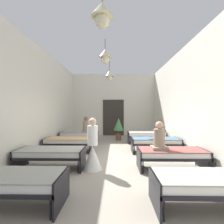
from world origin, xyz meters
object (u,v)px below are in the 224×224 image
object	(u,v)px
bed_right_row_2	(155,141)
nurse_near_aisle	(93,151)
patient_seated_secondary	(159,139)
bed_right_row_0	(209,183)
bed_right_row_3	(146,134)
patient_seated_primary	(86,126)
bed_left_row_0	(10,181)
bed_left_row_2	(69,141)
bed_right_row_1	(171,154)
potted_plant	(119,126)
bed_left_row_1	(51,153)
bed_left_row_3	(79,134)

from	to	relation	value
bed_right_row_2	nurse_near_aisle	xyz separation A→B (m)	(-2.26, -1.98, 0.09)
patient_seated_secondary	bed_right_row_2	bearing A→B (deg)	79.64
bed_right_row_0	bed_right_row_3	world-z (taller)	same
bed_right_row_0	patient_seated_primary	world-z (taller)	patient_seated_primary
bed_left_row_0	bed_left_row_2	bearing A→B (deg)	90.00
nurse_near_aisle	patient_seated_primary	bearing A→B (deg)	-22.78
patient_seated_primary	bed_left_row_0	bearing A→B (deg)	-93.52
bed_left_row_0	patient_seated_primary	world-z (taller)	patient_seated_primary
bed_right_row_1	potted_plant	distance (m)	4.82
bed_left_row_0	patient_seated_secondary	world-z (taller)	patient_seated_secondary
nurse_near_aisle	potted_plant	xyz separation A→B (m)	(0.83, 4.67, 0.28)
bed_right_row_1	bed_right_row_2	world-z (taller)	same
bed_right_row_0	bed_right_row_2	size ratio (longest dim) A/B	1.00
bed_right_row_2	potted_plant	size ratio (longest dim) A/B	1.51
bed_right_row_3	potted_plant	size ratio (longest dim) A/B	1.51
bed_left_row_0	bed_left_row_1	size ratio (longest dim) A/B	1.00
bed_left_row_0	bed_left_row_2	xyz separation A→B (m)	(0.00, 3.80, 0.00)
bed_right_row_1	patient_seated_primary	xyz separation A→B (m)	(-3.13, 3.78, 0.43)
bed_left_row_2	bed_left_row_3	world-z (taller)	same
bed_left_row_2	bed_right_row_2	bearing A→B (deg)	0.00
bed_left_row_2	bed_left_row_3	bearing A→B (deg)	90.00
nurse_near_aisle	potted_plant	distance (m)	4.75
bed_left_row_1	bed_left_row_3	bearing A→B (deg)	90.00
bed_left_row_0	bed_right_row_0	size ratio (longest dim) A/B	1.00
patient_seated_primary	potted_plant	size ratio (longest dim) A/B	0.64
bed_left_row_3	bed_right_row_0	bearing A→B (deg)	-58.62
bed_left_row_3	bed_left_row_1	bearing A→B (deg)	-90.00
nurse_near_aisle	patient_seated_secondary	distance (m)	1.94
bed_left_row_0	bed_left_row_2	distance (m)	3.80
bed_right_row_0	bed_right_row_2	xyz separation A→B (m)	(0.00, 3.80, 0.00)
bed_left_row_1	bed_left_row_0	bearing A→B (deg)	-90.00
bed_left_row_3	bed_right_row_3	size ratio (longest dim) A/B	1.00
bed_right_row_0	bed_left_row_3	size ratio (longest dim) A/B	1.00
patient_seated_secondary	patient_seated_primary	bearing A→B (deg)	126.17
bed_left_row_1	bed_right_row_2	world-z (taller)	same
bed_left_row_2	nurse_near_aisle	world-z (taller)	nurse_near_aisle
bed_left_row_1	bed_right_row_1	bearing A→B (deg)	0.00
bed_left_row_3	bed_right_row_3	distance (m)	3.48
bed_right_row_3	patient_seated_primary	bearing A→B (deg)	-179.69
bed_right_row_0	patient_seated_secondary	xyz separation A→B (m)	(-0.35, 1.89, 0.43)
bed_right_row_1	patient_seated_primary	bearing A→B (deg)	129.57
bed_left_row_2	potted_plant	size ratio (longest dim) A/B	1.51
bed_left_row_3	patient_seated_primary	size ratio (longest dim) A/B	2.37
bed_left_row_0	bed_right_row_2	xyz separation A→B (m)	(3.48, 3.80, 0.00)
bed_left_row_2	bed_right_row_3	bearing A→B (deg)	28.66
bed_right_row_2	patient_seated_secondary	world-z (taller)	patient_seated_secondary
bed_right_row_0	bed_right_row_3	size ratio (longest dim) A/B	1.00
nurse_near_aisle	bed_left_row_3	bearing A→B (deg)	-18.02
patient_seated_secondary	nurse_near_aisle	bearing A→B (deg)	-177.88
bed_right_row_0	patient_seated_secondary	distance (m)	1.97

